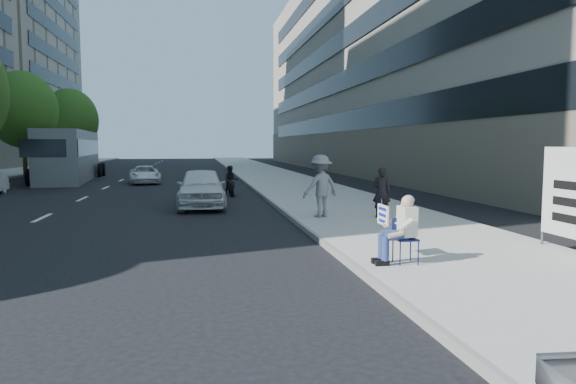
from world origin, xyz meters
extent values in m
plane|color=black|center=(0.00, 0.00, 0.00)|extent=(160.00, 160.00, 0.00)
cube|color=#9C9A92|center=(4.00, 20.00, 0.07)|extent=(5.00, 120.00, 0.15)
cube|color=gray|center=(17.00, 32.00, 10.00)|extent=(14.00, 70.00, 20.00)
cylinder|color=#382616|center=(-13.70, 30.00, 1.49)|extent=(0.30, 0.30, 2.97)
ellipsoid|color=#244B14|center=(-13.70, 30.00, 4.89)|extent=(4.80, 4.80, 5.52)
cylinder|color=#382616|center=(-13.70, 44.00, 1.31)|extent=(0.30, 0.30, 2.62)
ellipsoid|color=#244B14|center=(-13.70, 44.00, 4.79)|extent=(5.40, 5.40, 6.21)
cylinder|color=#12184E|center=(2.22, -0.97, 0.38)|extent=(0.02, 0.02, 0.45)
cylinder|color=#12184E|center=(2.58, -0.97, 0.38)|extent=(0.02, 0.02, 0.45)
cylinder|color=#12184E|center=(2.22, -0.61, 0.38)|extent=(0.02, 0.02, 0.45)
cylinder|color=#12184E|center=(2.58, -0.61, 0.38)|extent=(0.02, 0.02, 0.45)
cube|color=#12184E|center=(2.40, -0.79, 0.61)|extent=(0.40, 0.40, 0.03)
cube|color=#12184E|center=(2.40, -0.60, 0.80)|extent=(0.40, 0.02, 0.40)
cylinder|color=navy|center=(2.18, -0.89, 0.70)|extent=(0.44, 0.17, 0.17)
cylinder|color=navy|center=(1.96, -0.89, 0.47)|extent=(0.14, 0.14, 0.46)
cube|color=black|center=(1.90, -0.89, 0.20)|extent=(0.26, 0.11, 0.10)
cylinder|color=navy|center=(2.18, -0.69, 0.70)|extent=(0.44, 0.17, 0.17)
cylinder|color=navy|center=(1.96, -0.69, 0.47)|extent=(0.14, 0.14, 0.46)
cube|color=black|center=(1.90, -0.69, 0.20)|extent=(0.26, 0.11, 0.10)
cube|color=beige|center=(2.42, -0.79, 0.96)|extent=(0.26, 0.42, 0.56)
sphere|color=tan|center=(2.42, -0.79, 1.33)|extent=(0.23, 0.23, 0.23)
ellipsoid|color=gray|center=(2.44, -0.79, 1.36)|extent=(0.22, 0.24, 0.19)
ellipsoid|color=gray|center=(2.34, -0.79, 1.26)|extent=(0.10, 0.14, 0.13)
cylinder|color=beige|center=(2.30, -1.03, 0.93)|extent=(0.30, 0.10, 0.25)
cylinder|color=tan|center=(2.10, -1.03, 0.75)|extent=(0.29, 0.09, 0.14)
cylinder|color=beige|center=(2.35, -0.53, 0.98)|extent=(0.26, 0.20, 0.32)
cylinder|color=tan|center=(2.22, -0.39, 0.88)|extent=(0.30, 0.21, 0.18)
cube|color=white|center=(2.15, -0.24, 1.01)|extent=(0.03, 0.55, 0.40)
imported|color=gray|center=(2.30, 5.61, 1.12)|extent=(1.43, 1.17, 1.93)
imported|color=black|center=(4.15, 5.21, 0.93)|extent=(0.66, 0.53, 1.56)
cylinder|color=#4C4C4C|center=(6.20, 0.44, 1.25)|extent=(0.06, 0.06, 2.20)
cube|color=black|center=(6.16, -0.56, 1.55)|extent=(0.01, 1.30, 0.18)
cube|color=black|center=(6.16, -0.56, 1.20)|extent=(0.01, 1.30, 0.18)
cube|color=black|center=(6.16, -0.56, 0.85)|extent=(0.01, 1.30, 0.18)
imported|color=silver|center=(-1.31, 10.00, 0.76)|extent=(1.84, 4.46, 1.51)
imported|color=white|center=(-4.65, 22.85, 0.55)|extent=(2.30, 4.12, 1.09)
cylinder|color=black|center=(0.09, 13.66, 0.32)|extent=(0.13, 0.64, 0.64)
cylinder|color=black|center=(0.09, 15.06, 0.32)|extent=(0.13, 0.64, 0.64)
cube|color=black|center=(0.09, 14.36, 0.55)|extent=(0.26, 1.20, 0.35)
imported|color=black|center=(0.09, 14.26, 0.71)|extent=(0.70, 0.55, 1.42)
cube|color=slate|center=(-9.83, 26.54, 1.65)|extent=(3.51, 12.17, 3.30)
cube|color=black|center=(-11.10, 26.54, 2.20)|extent=(1.03, 11.46, 1.00)
cube|color=black|center=(-8.56, 26.54, 2.20)|extent=(1.03, 11.46, 1.00)
cube|color=black|center=(-9.83, 20.52, 2.20)|extent=(2.40, 0.26, 1.00)
cylinder|color=black|center=(-11.08, 22.04, 0.50)|extent=(0.33, 1.02, 1.00)
cylinder|color=black|center=(-8.58, 22.04, 0.50)|extent=(0.33, 1.02, 1.00)
cylinder|color=black|center=(-11.08, 24.04, 0.50)|extent=(0.33, 1.02, 1.00)
cylinder|color=black|center=(-8.58, 24.04, 0.50)|extent=(0.33, 1.02, 1.00)
cylinder|color=black|center=(-11.08, 30.04, 0.50)|extent=(0.33, 1.02, 1.00)
cylinder|color=black|center=(-8.58, 30.04, 0.50)|extent=(0.33, 1.02, 1.00)
cylinder|color=black|center=(-11.08, 31.54, 0.50)|extent=(0.33, 1.02, 1.00)
cylinder|color=black|center=(-8.58, 31.54, 0.50)|extent=(0.33, 1.02, 1.00)
camera|label=1|loc=(-1.47, -9.83, 2.40)|focal=32.00mm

